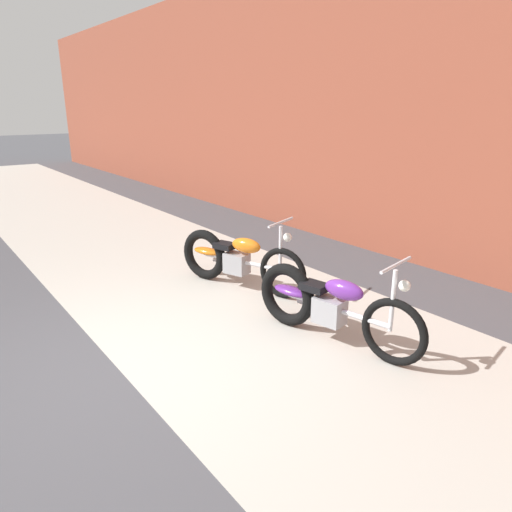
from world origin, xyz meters
The scene contains 5 objects.
ground_plane centered at (0.00, 0.00, 0.00)m, with size 80.00×80.00×0.00m, color #47474C.
sidewalk_slab centered at (0.00, 1.75, 0.00)m, with size 36.00×3.50×0.01m, color #B2ADA3.
brick_building_wall centered at (0.00, 5.20, 2.48)m, with size 36.00×0.50×4.96m, color brown.
motorcycle_orange centered at (-1.20, 2.12, 0.40)m, with size 1.92×0.88×1.03m.
motorcycle_purple centered at (0.67, 2.01, 0.40)m, with size 1.99×0.66×1.03m.
Camera 1 is at (3.91, -1.34, 2.41)m, focal length 33.07 mm.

